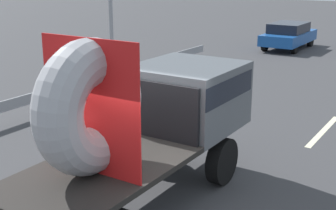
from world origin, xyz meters
TOP-DOWN VIEW (x-y plane):
  - flatbed_truck at (-0.28, 0.99)m, footprint 2.02×5.65m
  - distant_sedan at (-3.86, 19.40)m, footprint 1.88×4.39m
  - guardrail at (-6.35, 6.36)m, footprint 0.10×15.41m
  - lane_dash_left_far at (-2.07, 6.14)m, footprint 0.16×2.11m
  - lane_dash_right_far at (1.51, 6.64)m, footprint 0.16×2.98m

SIDE VIEW (x-z plane):
  - lane_dash_left_far at x=-2.07m, z-range 0.00..0.01m
  - lane_dash_right_far at x=1.51m, z-range 0.00..0.01m
  - guardrail at x=-6.35m, z-range 0.18..0.89m
  - distant_sedan at x=-3.86m, z-range 0.05..1.49m
  - flatbed_truck at x=-0.28m, z-range 0.03..3.38m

